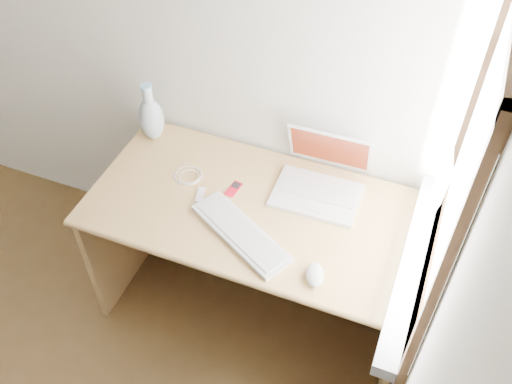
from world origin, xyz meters
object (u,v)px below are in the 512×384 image
at_px(external_keyboard, 241,233).
at_px(vase, 151,117).
at_px(desk, 263,226).
at_px(laptop, 321,180).

xyz_separation_m(external_keyboard, vase, (-0.61, 0.40, 0.11)).
bearing_deg(desk, vase, 165.84).
bearing_deg(external_keyboard, desk, 117.51).
relative_size(laptop, external_keyboard, 0.76).
bearing_deg(desk, external_keyboard, -90.92).
height_order(external_keyboard, vase, vase).
height_order(desk, laptop, laptop).
xyz_separation_m(desk, vase, (-0.61, 0.15, 0.33)).
bearing_deg(desk, laptop, 28.26).
bearing_deg(vase, external_keyboard, -33.26).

